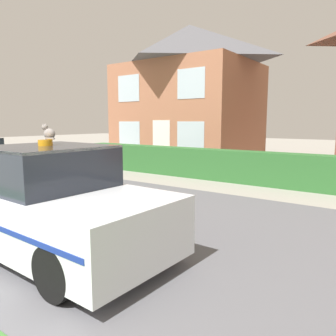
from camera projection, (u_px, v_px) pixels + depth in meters
road_strip at (168, 229)px, 6.20m from camera, size 28.00×6.84×0.01m
garden_hedge at (244, 167)px, 10.91m from camera, size 14.26×0.69×1.07m
police_car at (52, 205)px, 5.02m from camera, size 4.00×1.93×1.75m
cat at (48, 133)px, 5.12m from camera, size 0.29×0.18×0.25m
house_left at (189, 92)px, 17.47m from camera, size 7.00×5.72×7.03m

